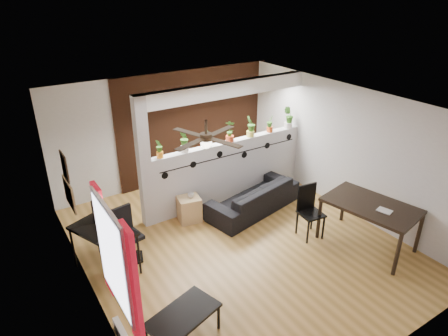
% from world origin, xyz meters
% --- Properties ---
extents(room_shell, '(6.30, 7.10, 2.90)m').
position_xyz_m(room_shell, '(0.00, 0.00, 1.30)').
color(room_shell, olive).
rests_on(room_shell, ground).
extents(partition_wall, '(3.60, 0.18, 1.35)m').
position_xyz_m(partition_wall, '(0.80, 1.50, 0.68)').
color(partition_wall, '#BCBCC1').
rests_on(partition_wall, ground).
extents(ceiling_header, '(3.60, 0.18, 0.30)m').
position_xyz_m(ceiling_header, '(0.80, 1.50, 2.45)').
color(ceiling_header, white).
rests_on(ceiling_header, room_shell).
extents(pier_column, '(0.22, 0.20, 2.60)m').
position_xyz_m(pier_column, '(-1.11, 1.50, 1.30)').
color(pier_column, '#BCBCC1').
rests_on(pier_column, ground).
extents(brick_panel, '(3.90, 0.05, 2.60)m').
position_xyz_m(brick_panel, '(0.80, 2.97, 1.30)').
color(brick_panel, '#A1522E').
rests_on(brick_panel, ground).
extents(vine_decal, '(3.31, 0.01, 0.30)m').
position_xyz_m(vine_decal, '(0.80, 1.40, 1.08)').
color(vine_decal, black).
rests_on(vine_decal, partition_wall).
extents(window_assembly, '(0.09, 1.30, 1.55)m').
position_xyz_m(window_assembly, '(-2.56, -1.20, 1.51)').
color(window_assembly, white).
rests_on(window_assembly, room_shell).
extents(corkboard, '(0.03, 0.60, 0.45)m').
position_xyz_m(corkboard, '(-2.58, 0.95, 1.35)').
color(corkboard, olive).
rests_on(corkboard, room_shell).
extents(framed_art, '(0.03, 0.34, 0.44)m').
position_xyz_m(framed_art, '(-2.58, 0.90, 1.85)').
color(framed_art, '#8C7259').
rests_on(framed_art, room_shell).
extents(ceiling_fan, '(1.19, 1.19, 0.43)m').
position_xyz_m(ceiling_fan, '(-0.80, -0.30, 2.31)').
color(ceiling_fan, black).
rests_on(ceiling_fan, room_shell).
extents(potted_plant_0, '(0.19, 0.22, 0.37)m').
position_xyz_m(potted_plant_0, '(-0.78, 1.50, 1.55)').
color(potted_plant_0, orange).
rests_on(potted_plant_0, partition_wall).
extents(potted_plant_1, '(0.23, 0.27, 0.45)m').
position_xyz_m(potted_plant_1, '(-0.25, 1.50, 1.59)').
color(potted_plant_1, white).
rests_on(potted_plant_1, partition_wall).
extents(potted_plant_2, '(0.21, 0.23, 0.37)m').
position_xyz_m(potted_plant_2, '(0.27, 1.50, 1.55)').
color(potted_plant_2, green).
rests_on(potted_plant_2, partition_wall).
extents(potted_plant_3, '(0.31, 0.30, 0.46)m').
position_xyz_m(potted_plant_3, '(0.80, 1.50, 1.59)').
color(potted_plant_3, '#C2411F').
rests_on(potted_plant_3, partition_wall).
extents(potted_plant_4, '(0.27, 0.23, 0.46)m').
position_xyz_m(potted_plant_4, '(1.33, 1.50, 1.59)').
color(potted_plant_4, gold).
rests_on(potted_plant_4, partition_wall).
extents(potted_plant_5, '(0.21, 0.18, 0.39)m').
position_xyz_m(potted_plant_5, '(1.85, 1.50, 1.56)').
color(potted_plant_5, '#D14D18').
rests_on(potted_plant_5, partition_wall).
extents(potted_plant_6, '(0.33, 0.32, 0.48)m').
position_xyz_m(potted_plant_6, '(2.38, 1.50, 1.60)').
color(potted_plant_6, silver).
rests_on(potted_plant_6, partition_wall).
extents(sofa, '(2.12, 1.18, 0.59)m').
position_xyz_m(sofa, '(0.93, 0.80, 0.29)').
color(sofa, black).
rests_on(sofa, ground).
extents(cube_shelf, '(0.49, 0.45, 0.52)m').
position_xyz_m(cube_shelf, '(-0.39, 1.16, 0.26)').
color(cube_shelf, tan).
rests_on(cube_shelf, ground).
extents(cup, '(0.13, 0.13, 0.10)m').
position_xyz_m(cup, '(-0.34, 1.16, 0.57)').
color(cup, gray).
rests_on(cup, cube_shelf).
extents(computer_desk, '(0.96, 1.24, 0.80)m').
position_xyz_m(computer_desk, '(-2.25, 0.55, 0.72)').
color(computer_desk, black).
rests_on(computer_desk, ground).
extents(monitor, '(0.32, 0.13, 0.18)m').
position_xyz_m(monitor, '(-2.25, 0.70, 0.89)').
color(monitor, black).
rests_on(monitor, computer_desk).
extents(office_chair, '(0.50, 0.50, 0.96)m').
position_xyz_m(office_chair, '(-1.85, 0.65, 0.42)').
color(office_chair, black).
rests_on(office_chair, ground).
extents(dining_table, '(1.24, 1.71, 0.85)m').
position_xyz_m(dining_table, '(1.94, -1.28, 0.76)').
color(dining_table, black).
rests_on(dining_table, ground).
extents(book, '(0.23, 0.27, 0.02)m').
position_xyz_m(book, '(1.84, -1.58, 0.86)').
color(book, gray).
rests_on(book, dining_table).
extents(folding_chair, '(0.46, 0.46, 1.02)m').
position_xyz_m(folding_chair, '(1.28, -0.44, 0.60)').
color(folding_chair, black).
rests_on(folding_chair, ground).
extents(coffee_table, '(1.08, 0.79, 0.45)m').
position_xyz_m(coffee_table, '(-1.84, -1.41, 0.40)').
color(coffee_table, black).
rests_on(coffee_table, ground).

